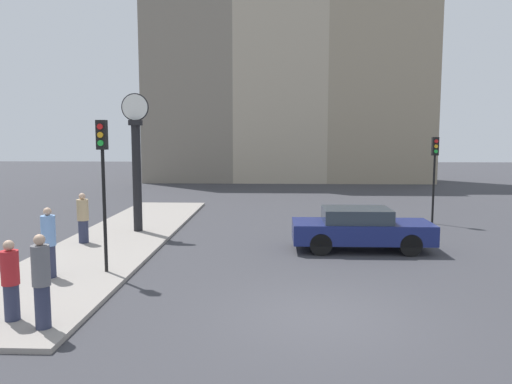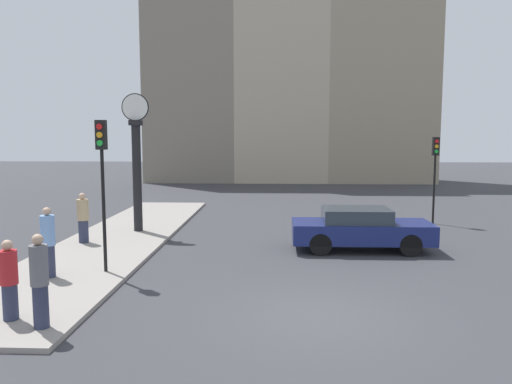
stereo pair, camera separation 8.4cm
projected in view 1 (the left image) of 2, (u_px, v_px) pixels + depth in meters
ground_plane at (320, 316)px, 10.26m from camera, size 120.00×120.00×0.00m
sidewalk_corner at (119, 239)px, 17.66m from camera, size 3.50×18.41×0.11m
building_row at (289, 71)px, 39.69m from camera, size 22.62×5.00×19.31m
sedan_car at (360, 228)px, 16.11m from camera, size 4.44×1.77×1.37m
traffic_light_near at (103, 164)px, 12.92m from camera, size 0.26×0.24×3.99m
traffic_light_far at (435, 162)px, 20.74m from camera, size 0.26×0.24×3.63m
street_clock at (137, 163)px, 18.60m from camera, size 1.02×0.43×5.14m
pedestrian_blue_stripe at (49, 243)px, 12.60m from camera, size 0.35×0.35×1.80m
pedestrian_grey_jacket at (41, 281)px, 9.26m from camera, size 0.33×0.33×1.79m
pedestrian_tan_coat at (83, 218)px, 16.71m from camera, size 0.38×0.38×1.68m
pedestrian_red_top at (11, 280)px, 9.68m from camera, size 0.34×0.34×1.59m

